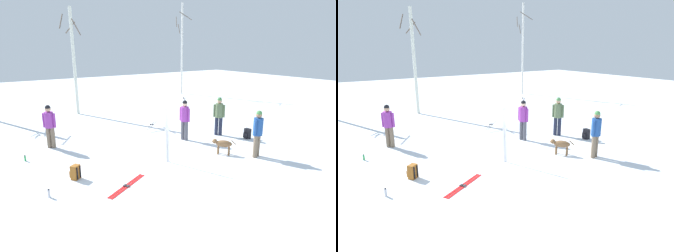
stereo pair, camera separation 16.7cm
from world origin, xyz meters
TOP-DOWN VIEW (x-y plane):
  - ground_plane at (0.00, 0.00)m, footprint 60.00×60.00m
  - person_0 at (3.86, 2.34)m, footprint 0.37×0.42m
  - person_1 at (-2.77, 4.80)m, footprint 0.43×0.36m
  - person_2 at (3.10, -0.40)m, footprint 0.51×0.34m
  - person_3 at (2.16, 2.64)m, footprint 0.34×0.50m
  - dog at (2.28, 0.48)m, footprint 0.60×0.72m
  - ski_pair_planted_0 at (0.16, 1.00)m, footprint 0.13×0.14m
  - ski_pair_lying_0 at (-1.81, 0.15)m, footprint 1.53×0.97m
  - ski_pair_lying_1 at (2.24, 5.49)m, footprint 1.31×1.31m
  - ski_poles_0 at (3.61, 4.57)m, footprint 0.07×0.22m
  - backpack_0 at (4.53, 1.25)m, footprint 0.29×0.26m
  - backpack_1 at (-2.88, 1.45)m, footprint 0.34×0.34m
  - water_bottle_0 at (-3.89, 3.87)m, footprint 0.06×0.06m
  - water_bottle_1 at (-3.81, 0.74)m, footprint 0.07×0.07m
  - birch_tree_3 at (-0.01, 10.15)m, footprint 1.23×1.22m
  - birch_tree_4 at (9.64, 12.81)m, footprint 1.15×1.34m

SIDE VIEW (x-z plane):
  - ground_plane at x=0.00m, z-range 0.00..0.00m
  - ski_pair_lying_1 at x=2.24m, z-range -0.01..0.03m
  - ski_pair_lying_0 at x=-1.81m, z-range -0.01..0.03m
  - water_bottle_0 at x=-3.89m, z-range -0.01..0.21m
  - water_bottle_1 at x=-3.81m, z-range -0.01..0.23m
  - backpack_0 at x=4.53m, z-range -0.01..0.43m
  - backpack_1 at x=-2.88m, z-range -0.01..0.43m
  - dog at x=2.28m, z-range 0.10..0.67m
  - ski_poles_0 at x=3.61m, z-range 0.05..1.47m
  - ski_pair_planted_0 at x=0.16m, z-range -0.01..1.96m
  - person_0 at x=3.86m, z-range 0.12..1.84m
  - person_1 at x=-2.77m, z-range 0.12..1.84m
  - person_2 at x=3.10m, z-range 0.12..1.84m
  - person_3 at x=2.16m, z-range 0.12..1.84m
  - birch_tree_3 at x=-0.01m, z-range 0.12..6.09m
  - birch_tree_4 at x=9.64m, z-range 0.12..7.28m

